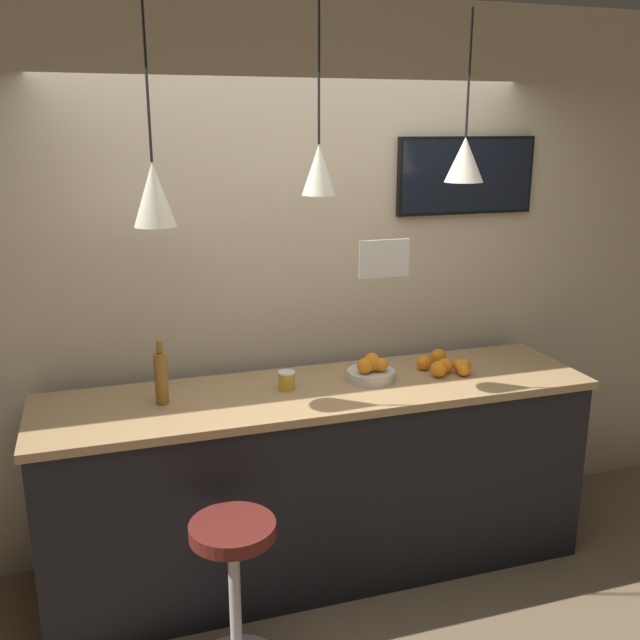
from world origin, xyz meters
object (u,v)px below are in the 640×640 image
Objects in this scene: bar_stool at (234,575)px; fruit_bowl at (371,370)px; juice_bottle at (161,377)px; mounted_tv at (466,176)px; spread_jar at (287,381)px.

bar_stool is 2.92× the size of fruit_bowl.
juice_bottle is 1.98m from mounted_tv.
bar_stool is 7.76× the size of spread_jar.
fruit_bowl is (0.85, 0.64, 0.59)m from bar_stool.
juice_bottle reaches higher than fruit_bowl.
fruit_bowl is 0.80× the size of juice_bottle.
fruit_bowl is at bearing -0.72° from spread_jar.
juice_bottle is at bearing 180.00° from spread_jar.
spread_jar is (-0.45, 0.01, -0.01)m from fruit_bowl.
spread_jar is at bearing 57.71° from bar_stool.
bar_stool is at bearing -143.17° from fruit_bowl.
spread_jar reaches higher than bar_stool.
juice_bottle is (-0.20, 0.64, 0.67)m from bar_stool.
fruit_bowl is 2.66× the size of spread_jar.
fruit_bowl is at bearing -0.30° from juice_bottle.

